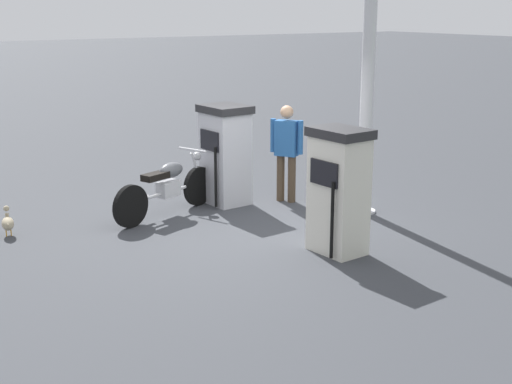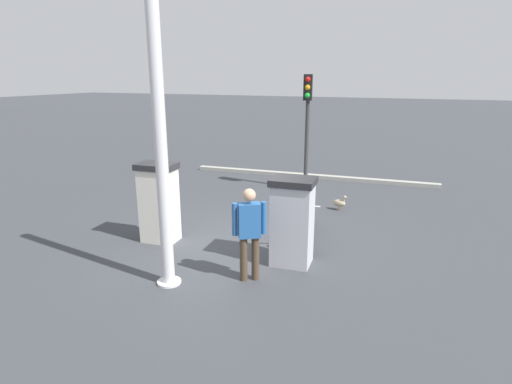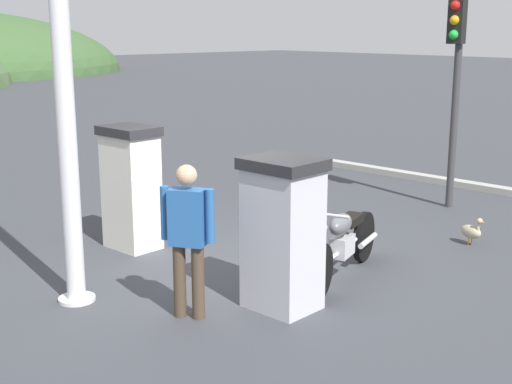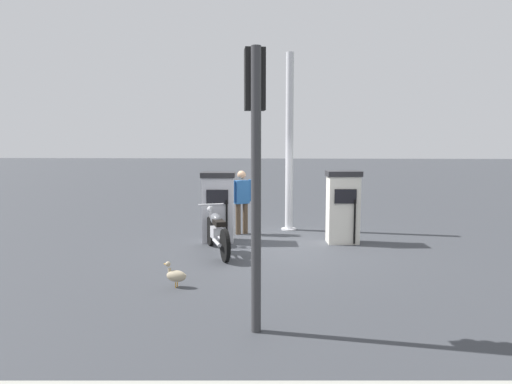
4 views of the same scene
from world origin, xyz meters
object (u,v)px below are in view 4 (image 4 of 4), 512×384
Objects in this scene: wandering_duck at (176,275)px; canopy_support_pole at (289,146)px; attendant_person at (242,198)px; roadside_traffic_light at (255,139)px; fuel_pump_far at (343,207)px; fuel_pump_near at (218,206)px; motorcycle_near_pump at (217,231)px.

canopy_support_pole is at bearing 159.73° from wandering_duck.
attendant_person is 1.88m from canopy_support_pole.
fuel_pump_far is at bearing 161.33° from roadside_traffic_light.
fuel_pump_near is 1.01× the size of attendant_person.
fuel_pump_far is 5.50m from roadside_traffic_light.
motorcycle_near_pump is 2.38m from wandering_duck.
canopy_support_pole reaches higher than wandering_duck.
motorcycle_near_pump is (1.12, -2.75, -0.39)m from fuel_pump_far.
roadside_traffic_light is 6.56m from canopy_support_pole.
fuel_pump_near reaches higher than wandering_duck.
roadside_traffic_light reaches higher than fuel_pump_far.
attendant_person is (-0.89, 0.46, 0.09)m from fuel_pump_near.
roadside_traffic_light reaches higher than attendant_person.
fuel_pump_far reaches higher than wandering_duck.
fuel_pump_far is 0.49× the size of roadside_traffic_light.
fuel_pump_far is 4.04× the size of wandering_duck.
attendant_person is at bearing 170.33° from motorcycle_near_pump.
canopy_support_pole is (-6.54, 0.48, -0.11)m from roadside_traffic_light.
canopy_support_pole reaches higher than motorcycle_near_pump.
motorcycle_near_pump is (1.12, 0.12, -0.37)m from fuel_pump_near.
wandering_duck is at bearing -138.77° from roadside_traffic_light.
motorcycle_near_pump is at bearing 172.53° from wandering_duck.
canopy_support_pole is (-4.99, 1.84, 2.02)m from wandering_duck.
attendant_person is 3.91× the size of wandering_duck.
motorcycle_near_pump is at bearing 6.06° from fuel_pump_near.
attendant_person reaches higher than motorcycle_near_pump.
fuel_pump_near is 3.95× the size of wandering_duck.
fuel_pump_far is 4.66m from wandering_duck.
attendant_person is 0.35× the size of canopy_support_pole.
fuel_pump_far is 0.36× the size of canopy_support_pole.
motorcycle_near_pump is 0.60× the size of roadside_traffic_light.
motorcycle_near_pump is 0.44× the size of canopy_support_pole.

